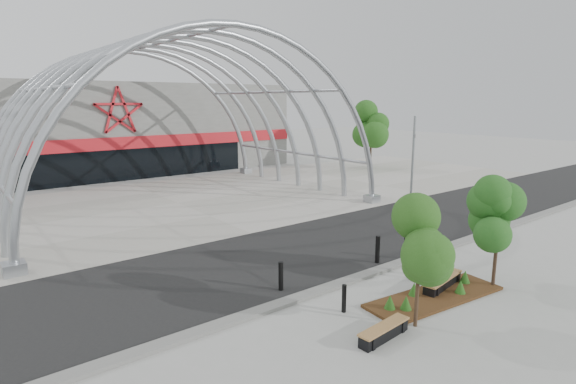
{
  "coord_description": "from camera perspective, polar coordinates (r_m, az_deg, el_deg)",
  "views": [
    {
      "loc": [
        -11.69,
        -10.98,
        6.47
      ],
      "look_at": [
        0.0,
        4.0,
        2.6
      ],
      "focal_mm": 28.0,
      "sensor_mm": 36.0,
      "label": 1
    }
  ],
  "objects": [
    {
      "name": "ground",
      "position": [
        17.3,
        8.32,
        -10.59
      ],
      "size": [
        140.0,
        140.0,
        0.0
      ],
      "primitive_type": "plane",
      "color": "#9D9E98",
      "rests_on": "ground"
    },
    {
      "name": "road",
      "position": [
        19.7,
        0.9,
        -7.63
      ],
      "size": [
        140.0,
        7.0,
        0.02
      ],
      "primitive_type": "cube",
      "color": "black",
      "rests_on": "ground"
    },
    {
      "name": "forecourt",
      "position": [
        29.66,
        -13.81,
        -1.38
      ],
      "size": [
        60.0,
        17.0,
        0.04
      ],
      "primitive_type": "cube",
      "color": "#A4A095",
      "rests_on": "ground"
    },
    {
      "name": "kerb",
      "position": [
        17.12,
        8.94,
        -10.63
      ],
      "size": [
        60.0,
        0.5,
        0.12
      ],
      "primitive_type": "cube",
      "color": "slate",
      "rests_on": "ground"
    },
    {
      "name": "arena_building",
      "position": [
        46.01,
        -23.4,
        7.49
      ],
      "size": [
        34.0,
        15.24,
        8.0
      ],
      "color": "slate",
      "rests_on": "ground"
    },
    {
      "name": "vault_canopy",
      "position": [
        29.66,
        -13.81,
        -1.39
      ],
      "size": [
        20.8,
        15.8,
        20.36
      ],
      "color": "#9DA2A7",
      "rests_on": "ground"
    },
    {
      "name": "planting_bed",
      "position": [
        16.09,
        17.96,
        -12.3
      ],
      "size": [
        5.28,
        2.13,
        0.54
      ],
      "color": "#321F0B",
      "rests_on": "ground"
    },
    {
      "name": "signal_pole",
      "position": [
        30.56,
        15.58,
        4.36
      ],
      "size": [
        0.43,
        0.76,
        5.52
      ],
      "color": "gray",
      "rests_on": "ground"
    },
    {
      "name": "street_tree_0",
      "position": [
        13.25,
        16.44,
        -6.23
      ],
      "size": [
        1.55,
        1.55,
        3.54
      ],
      "color": "#332315",
      "rests_on": "ground"
    },
    {
      "name": "street_tree_1",
      "position": [
        16.99,
        25.27,
        -2.67
      ],
      "size": [
        1.55,
        1.55,
        3.66
      ],
      "color": "black",
      "rests_on": "ground"
    },
    {
      "name": "bench_0",
      "position": [
        13.27,
        12.08,
        -17.02
      ],
      "size": [
        1.9,
        0.55,
        0.39
      ],
      "color": "black",
      "rests_on": "ground"
    },
    {
      "name": "bench_1",
      "position": [
        16.86,
        19.01,
        -10.91
      ],
      "size": [
        2.24,
        0.81,
        0.46
      ],
      "color": "black",
      "rests_on": "ground"
    },
    {
      "name": "bollard_0",
      "position": [
        14.42,
        7.13,
        -13.27
      ],
      "size": [
        0.14,
        0.14,
        0.9
      ],
      "primitive_type": "cylinder",
      "color": "black",
      "rests_on": "ground"
    },
    {
      "name": "bollard_1",
      "position": [
        15.77,
        -0.91,
        -10.66
      ],
      "size": [
        0.17,
        0.17,
        1.05
      ],
      "primitive_type": "cylinder",
      "color": "black",
      "rests_on": "ground"
    },
    {
      "name": "bollard_2",
      "position": [
        18.63,
        11.31,
        -7.19
      ],
      "size": [
        0.18,
        0.18,
        1.14
      ],
      "primitive_type": "cylinder",
      "color": "black",
      "rests_on": "ground"
    },
    {
      "name": "bollard_3",
      "position": [
        19.35,
        14.71,
        -6.94
      ],
      "size": [
        0.15,
        0.15,
        0.94
      ],
      "primitive_type": "cylinder",
      "color": "black",
      "rests_on": "ground"
    },
    {
      "name": "bollard_4",
      "position": [
        17.8,
        18.54,
        -8.7
      ],
      "size": [
        0.16,
        0.16,
        1.01
      ],
      "primitive_type": "cylinder",
      "color": "black",
      "rests_on": "ground"
    },
    {
      "name": "bg_tree_1",
      "position": [
        43.74,
        10.57,
        8.42
      ],
      "size": [
        2.7,
        2.7,
        5.91
      ],
      "color": "#2E2015",
      "rests_on": "ground"
    }
  ]
}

